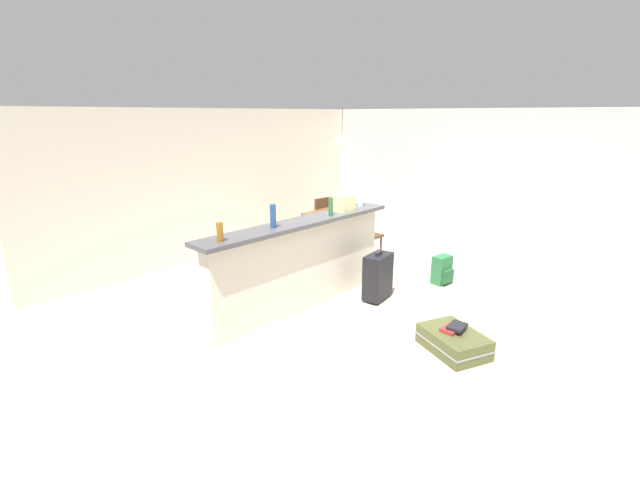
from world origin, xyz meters
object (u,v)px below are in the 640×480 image
suitcase_flat_olive (453,341)px  book_stack (454,328)px  bottle_blue (273,216)px  bottle_green (331,207)px  dining_table (339,217)px  bottle_amber (220,232)px  pendant_lamp (342,140)px  dining_chair_near_partition (364,230)px  grocery_bag (345,203)px  suitcase_upright_black (378,276)px  dining_chair_far_side (319,219)px  backpack_green (442,270)px  bottle_clear (361,197)px

suitcase_flat_olive → book_stack: bearing=33.8°
bottle_blue → bottle_green: bottle_blue is taller
bottle_green → dining_table: (1.67, 1.30, -0.62)m
book_stack → suitcase_flat_olive: bearing=-146.2°
suitcase_flat_olive → bottle_amber: bearing=128.4°
bottle_green → pendant_lamp: bearing=36.9°
dining_chair_near_partition → grocery_bag: bearing=-153.3°
grocery_bag → suitcase_upright_black: (0.07, -0.54, -0.93)m
dining_chair_far_side → suitcase_upright_black: 2.66m
dining_chair_near_partition → suitcase_upright_black: 1.74m
dining_chair_far_side → backpack_green: 2.68m
dining_chair_near_partition → bottle_green: bearing=-156.7°
bottle_clear → book_stack: bearing=-114.1°
suitcase_flat_olive → dining_chair_far_side: bearing=63.2°
bottle_clear → grocery_bag: 0.42m
bottle_green → pendant_lamp: (1.68, 1.27, 0.72)m
dining_table → pendant_lamp: bearing=-65.3°
bottle_blue → dining_chair_far_side: (2.64, 1.76, -0.77)m
grocery_bag → backpack_green: grocery_bag is taller
pendant_lamp → suitcase_flat_olive: 4.10m
bottle_blue → bottle_green: bearing=-4.0°
grocery_bag → suitcase_flat_olive: size_ratio=0.29×
bottle_amber → bottle_green: (1.67, -0.03, 0.02)m
grocery_bag → suitcase_upright_black: 1.07m
dining_chair_far_side → grocery_bag: bearing=-127.9°
dining_table → suitcase_upright_black: bearing=-125.2°
bottle_green → grocery_bag: size_ratio=0.91×
bottle_green → book_stack: bottle_green is taller
dining_table → book_stack: size_ratio=4.13×
bottle_green → bottle_clear: 0.76m
dining_chair_far_side → suitcase_flat_olive: bearing=-116.8°
bottle_amber → suitcase_flat_olive: bearing=-51.6°
backpack_green → bottle_blue: bearing=159.9°
grocery_bag → dining_table: (1.34, 1.26, -0.61)m
suitcase_upright_black → backpack_green: 1.18m
pendant_lamp → suitcase_flat_olive: size_ratio=0.70×
grocery_bag → dining_chair_near_partition: (1.32, 0.67, -0.74)m
bottle_amber → dining_chair_far_side: bottle_amber is taller
bottle_clear → dining_chair_far_side: bearing=60.7°
bottle_amber → grocery_bag: 2.00m
bottle_amber → suitcase_flat_olive: size_ratio=0.23×
bottle_blue → backpack_green: (2.45, -0.90, -1.08)m
grocery_bag → suitcase_flat_olive: (-0.48, -1.93, -1.15)m
bottle_green → dining_chair_near_partition: bearing=23.3°
bottle_blue → suitcase_upright_black: bearing=-22.7°
bottle_clear → suitcase_upright_black: bottle_clear is taller
dining_chair_far_side → pendant_lamp: (-0.03, -0.56, 1.47)m
book_stack → dining_chair_far_side: bearing=63.4°
bottle_amber → dining_chair_far_side: (3.38, 1.79, -0.73)m
dining_table → bottle_clear: bearing=-127.4°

